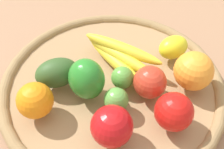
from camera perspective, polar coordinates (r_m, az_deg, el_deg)
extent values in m
plane|color=#9A7051|center=(0.65, 0.00, -3.14)|extent=(2.40, 2.40, 0.00)
cylinder|color=#9E7B53|center=(0.64, 0.00, -2.56)|extent=(0.46, 0.46, 0.02)
torus|color=olive|center=(0.63, 0.00, -1.97)|extent=(0.47, 0.47, 0.02)
ellipsoid|color=yellow|center=(0.67, 11.59, 5.11)|extent=(0.09, 0.08, 0.05)
ellipsoid|color=#315124|center=(0.61, -10.47, 0.33)|extent=(0.10, 0.10, 0.06)
sphere|color=red|center=(0.54, 11.70, -6.96)|extent=(0.08, 0.08, 0.07)
ellipsoid|color=yellow|center=(0.64, 0.76, 2.45)|extent=(0.10, 0.18, 0.03)
ellipsoid|color=yellow|center=(0.64, 1.45, 3.65)|extent=(0.07, 0.19, 0.03)
ellipsoid|color=yellow|center=(0.64, 2.01, 4.95)|extent=(0.03, 0.18, 0.03)
sphere|color=#559638|center=(0.60, 2.03, -0.52)|extent=(0.06, 0.06, 0.05)
sphere|color=red|center=(0.58, 7.22, -1.45)|extent=(0.08, 0.08, 0.07)
sphere|color=red|center=(0.51, -0.03, -9.82)|extent=(0.08, 0.08, 0.07)
sphere|color=#5A9C40|center=(0.56, 0.80, -4.85)|extent=(0.07, 0.07, 0.05)
sphere|color=orange|center=(0.57, -14.46, -4.80)|extent=(0.09, 0.09, 0.07)
sphere|color=orange|center=(0.61, 15.28, 0.66)|extent=(0.08, 0.08, 0.08)
ellipsoid|color=#288028|center=(0.57, -4.87, -0.85)|extent=(0.09, 0.09, 0.09)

